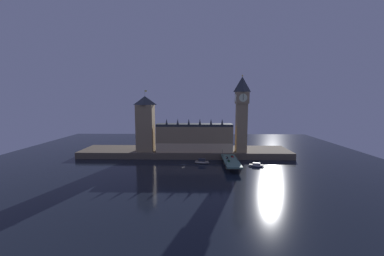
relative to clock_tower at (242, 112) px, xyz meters
name	(u,v)px	position (x,y,z in m)	size (l,w,h in m)	color
ground_plane	(183,165)	(-57.15, -26.73, -47.38)	(400.00, 400.00, 0.00)	black
embankment	(185,152)	(-57.15, 12.27, -44.11)	(220.00, 42.00, 6.53)	brown
parliament_hall	(194,138)	(-47.33, 2.05, -26.71)	(77.07, 16.92, 34.05)	#9E845B
clock_tower	(242,112)	(0.00, 0.00, 0.00)	(12.84, 12.95, 77.13)	#9E845B
victoria_tower	(145,124)	(-97.90, 3.24, -12.46)	(17.27, 17.27, 62.47)	#9E845B
bridge	(231,162)	(-14.30, -31.73, -43.05)	(12.77, 46.00, 5.83)	slate
car_northbound_lead	(227,158)	(-17.11, -25.35, -40.80)	(1.84, 4.63, 1.60)	black
car_northbound_trail	(229,161)	(-17.11, -36.85, -40.81)	(1.87, 4.75, 1.58)	#235633
car_southbound_trail	(232,156)	(-11.49, -20.16, -40.89)	(2.07, 4.55, 1.42)	red
pedestrian_mid_walk	(238,159)	(-8.69, -32.79, -40.63)	(0.38, 0.38, 1.74)	black
pedestrian_far_rail	(223,156)	(-19.92, -18.88, -40.64)	(0.38, 0.38, 1.73)	black
street_lamp_near	(226,160)	(-20.32, -46.45, -37.66)	(1.34, 0.60, 6.22)	#2D3333
street_lamp_far	(223,151)	(-20.32, -17.01, -36.98)	(1.34, 0.60, 7.33)	#2D3333
boat_upstream	(202,162)	(-39.98, -23.08, -45.62)	(14.14, 5.53, 4.83)	#B2A893
boat_downstream	(256,165)	(8.46, -31.22, -46.17)	(14.89, 7.44, 3.31)	white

